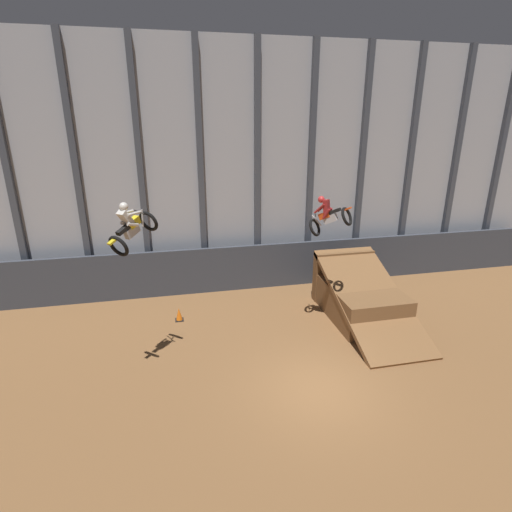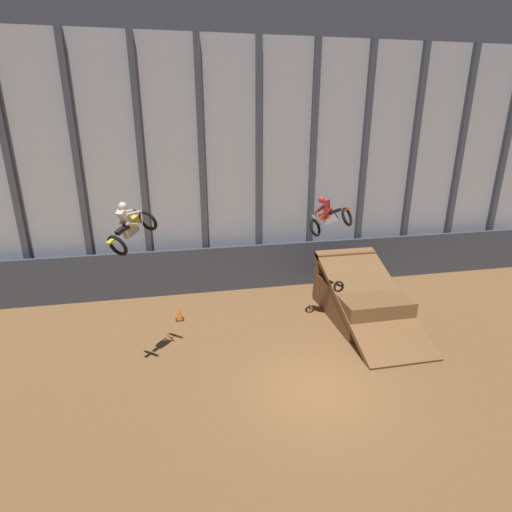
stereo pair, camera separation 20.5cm
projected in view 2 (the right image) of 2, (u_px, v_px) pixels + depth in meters
The scene contains 7 objects.
ground_plane at pixel (316, 390), 12.99m from camera, with size 60.00×60.00×0.00m, color brown.
arena_back_wall at pixel (258, 170), 19.68m from camera, with size 32.00×0.40×11.92m.
lower_barrier at pixel (261, 266), 20.52m from camera, with size 31.36×0.20×2.32m.
dirt_ramp at pixel (359, 297), 17.75m from camera, with size 2.90×6.12×2.57m.
rider_bike_left_air at pixel (130, 227), 12.23m from camera, with size 1.65×1.74×1.66m.
rider_bike_right_air at pixel (329, 217), 15.25m from camera, with size 1.71×1.69×1.67m.
traffic_cone_near_ramp at pixel (180, 314), 17.44m from camera, with size 0.36×0.36×0.58m.
Camera 2 is at (-4.10, -10.22, 8.39)m, focal length 28.00 mm.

